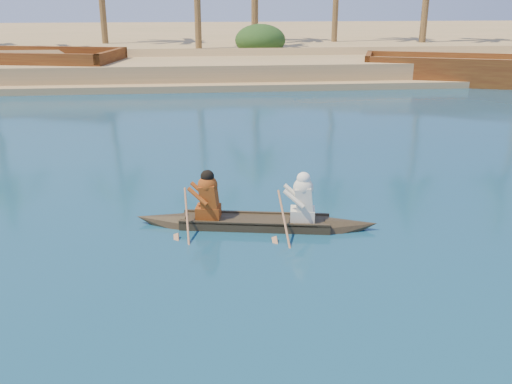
{
  "coord_description": "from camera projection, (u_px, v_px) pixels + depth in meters",
  "views": [
    {
      "loc": [
        -9.18,
        -8.99,
        5.13
      ],
      "look_at": [
        -7.91,
        3.86,
        0.6
      ],
      "focal_mm": 40.0,
      "sensor_mm": 36.0,
      "label": 1
    }
  ],
  "objects": [
    {
      "name": "barge_left",
      "position": [
        4.0,
        69.0,
        34.16
      ],
      "size": [
        14.46,
        7.45,
        2.3
      ],
      "rotation": [
        0.0,
        0.0,
        -0.22
      ],
      "color": "brown",
      "rests_on": "ground"
    },
    {
      "name": "barge_mid",
      "position": [
        463.0,
        72.0,
        33.78
      ],
      "size": [
        12.05,
        7.27,
        1.91
      ],
      "rotation": [
        0.0,
        0.0,
        -0.33
      ],
      "color": "brown",
      "rests_on": "ground"
    },
    {
      "name": "shrub_cluster",
      "position": [
        329.0,
        51.0,
        40.18
      ],
      "size": [
        100.0,
        6.0,
        2.4
      ],
      "primitive_type": null,
      "color": "#1E3F17",
      "rests_on": "ground"
    },
    {
      "name": "canoe",
      "position": [
        255.0,
        215.0,
        13.11
      ],
      "size": [
        5.65,
        1.71,
        1.54
      ],
      "rotation": [
        0.0,
        0.0,
        -0.17
      ],
      "color": "#352C1D",
      "rests_on": "ground"
    },
    {
      "name": "sandy_embankment",
      "position": [
        294.0,
        43.0,
        54.85
      ],
      "size": [
        150.0,
        51.0,
        1.5
      ],
      "color": "tan",
      "rests_on": "ground"
    }
  ]
}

